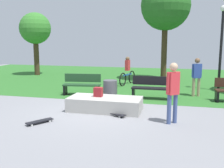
% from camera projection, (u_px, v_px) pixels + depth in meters
% --- Properties ---
extents(ground_plane, '(28.00, 28.00, 0.00)m').
position_uv_depth(ground_plane, '(99.00, 109.00, 9.13)').
color(ground_plane, gray).
extents(grass_lawn, '(26.60, 12.81, 0.01)m').
position_uv_depth(grass_lawn, '(134.00, 78.00, 16.39)').
color(grass_lawn, '#2D6B28').
rests_on(grass_lawn, ground_plane).
extents(concrete_ledge, '(2.44, 1.10, 0.46)m').
position_uv_depth(concrete_ledge, '(105.00, 104.00, 8.92)').
color(concrete_ledge, '#A8A59E').
rests_on(concrete_ledge, ground_plane).
extents(backpack_on_ledge, '(0.30, 0.22, 0.32)m').
position_uv_depth(backpack_on_ledge, '(98.00, 92.00, 8.98)').
color(backpack_on_ledge, maroon).
rests_on(backpack_on_ledge, concrete_ledge).
extents(skater_performing_trick, '(0.37, 0.36, 1.75)m').
position_uv_depth(skater_performing_trick, '(173.00, 88.00, 7.43)').
color(skater_performing_trick, '#3F5184').
rests_on(skater_performing_trick, ground_plane).
extents(skateboard_by_ledge, '(0.80, 0.55, 0.08)m').
position_uv_depth(skateboard_by_ledge, '(114.00, 114.00, 8.36)').
color(skateboard_by_ledge, black).
rests_on(skateboard_by_ledge, ground_plane).
extents(skateboard_spare, '(0.61, 0.78, 0.08)m').
position_uv_depth(skateboard_spare, '(40.00, 121.00, 7.58)').
color(skateboard_spare, black).
rests_on(skateboard_spare, ground_plane).
extents(park_bench_near_lamppost, '(1.61, 0.50, 0.91)m').
position_uv_depth(park_bench_near_lamppost, '(152.00, 87.00, 10.67)').
color(park_bench_near_lamppost, black).
rests_on(park_bench_near_lamppost, ground_plane).
extents(park_bench_near_path, '(1.65, 0.67, 0.91)m').
position_uv_depth(park_bench_near_path, '(82.00, 84.00, 11.44)').
color(park_bench_near_path, '#1E4223').
rests_on(park_bench_near_path, ground_plane).
extents(tree_young_birch, '(2.81, 2.81, 5.70)m').
position_uv_depth(tree_young_birch, '(166.00, 6.00, 14.94)').
color(tree_young_birch, '#42301E').
rests_on(tree_young_birch, grass_lawn).
extents(tree_slender_maple, '(2.07, 2.07, 4.17)m').
position_uv_depth(tree_slender_maple, '(35.00, 29.00, 17.57)').
color(tree_slender_maple, '#42301E').
rests_on(tree_slender_maple, grass_lawn).
extents(lamp_post, '(0.28, 0.28, 3.91)m').
position_uv_depth(lamp_post, '(222.00, 39.00, 12.12)').
color(lamp_post, black).
rests_on(lamp_post, ground_plane).
extents(trash_bin, '(0.55, 0.55, 0.82)m').
position_uv_depth(trash_bin, '(110.00, 90.00, 10.36)').
color(trash_bin, '#4C4C51').
rests_on(trash_bin, ground_plane).
extents(pedestrian_with_backpack, '(0.41, 0.41, 1.63)m').
position_uv_depth(pedestrian_with_backpack, '(197.00, 74.00, 11.10)').
color(pedestrian_with_backpack, tan).
rests_on(pedestrian_with_backpack, ground_plane).
extents(cyclist_on_bicycle, '(0.54, 1.77, 1.52)m').
position_uv_depth(cyclist_on_bicycle, '(127.00, 73.00, 14.14)').
color(cyclist_on_bicycle, black).
rests_on(cyclist_on_bicycle, ground_plane).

